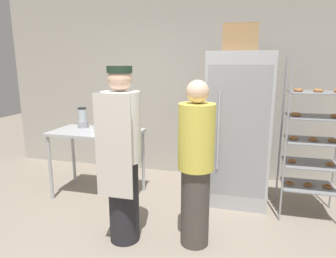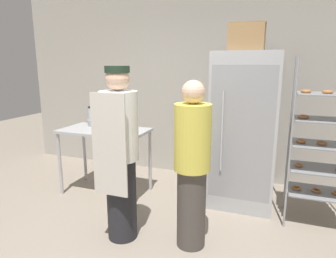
{
  "view_description": "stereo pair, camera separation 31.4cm",
  "coord_description": "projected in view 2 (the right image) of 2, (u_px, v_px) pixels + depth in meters",
  "views": [
    {
      "loc": [
        0.79,
        -2.21,
        1.76
      ],
      "look_at": [
        0.02,
        0.75,
        1.09
      ],
      "focal_mm": 32.0,
      "sensor_mm": 36.0,
      "label": 1
    },
    {
      "loc": [
        1.09,
        -2.12,
        1.76
      ],
      "look_at": [
        0.02,
        0.75,
        1.09
      ],
      "focal_mm": 32.0,
      "sensor_mm": 36.0,
      "label": 2
    }
  ],
  "objects": [
    {
      "name": "prep_counter",
      "position": [
        105.0,
        137.0,
        4.04
      ],
      "size": [
        1.17,
        0.63,
        0.89
      ],
      "color": "#ADAFB5",
      "rests_on": "ground_plane"
    },
    {
      "name": "person_baker",
      "position": [
        120.0,
        153.0,
        2.92
      ],
      "size": [
        0.37,
        0.39,
        1.74
      ],
      "color": "#232328",
      "rests_on": "ground_plane"
    },
    {
      "name": "person_customer",
      "position": [
        192.0,
        165.0,
        2.81
      ],
      "size": [
        0.34,
        0.34,
        1.62
      ],
      "color": "#47423D",
      "rests_on": "ground_plane"
    },
    {
      "name": "baking_rack",
      "position": [
        322.0,
        144.0,
        3.22
      ],
      "size": [
        0.66,
        0.5,
        1.84
      ],
      "color": "#93969B",
      "rests_on": "ground_plane"
    },
    {
      "name": "blender_pitcher",
      "position": [
        92.0,
        117.0,
        4.22
      ],
      "size": [
        0.14,
        0.14,
        0.28
      ],
      "color": "#99999E",
      "rests_on": "prep_counter"
    },
    {
      "name": "back_wall",
      "position": [
        205.0,
        78.0,
        4.6
      ],
      "size": [
        6.4,
        0.12,
        3.09
      ],
      "primitive_type": "cube",
      "color": "#ADA89E",
      "rests_on": "ground_plane"
    },
    {
      "name": "cardboard_storage_box",
      "position": [
        247.0,
        37.0,
        3.38
      ],
      "size": [
        0.4,
        0.29,
        0.31
      ],
      "color": "#937047",
      "rests_on": "refrigerator"
    },
    {
      "name": "donut_box",
      "position": [
        110.0,
        128.0,
        3.89
      ],
      "size": [
        0.26,
        0.2,
        0.24
      ],
      "color": "white",
      "rests_on": "prep_counter"
    },
    {
      "name": "refrigerator",
      "position": [
        244.0,
        131.0,
        3.67
      ],
      "size": [
        0.77,
        0.69,
        1.9
      ],
      "color": "#ADAFB5",
      "rests_on": "ground_plane"
    }
  ]
}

